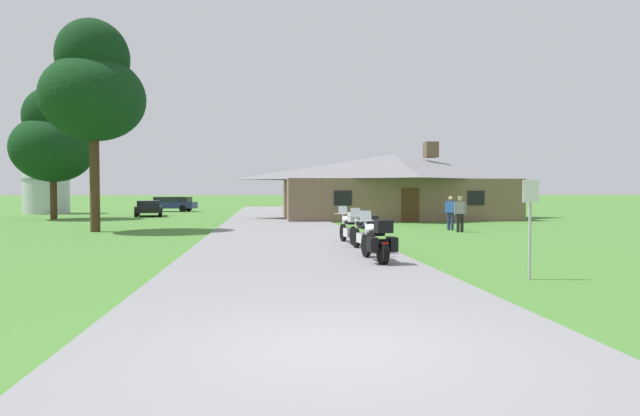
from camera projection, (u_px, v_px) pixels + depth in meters
ground_plane at (281, 229)px, 25.93m from camera, size 500.00×500.00×0.00m
asphalt_driveway at (282, 231)px, 23.94m from camera, size 6.40×80.00×0.06m
motorcycle_white_nearest_to_camera at (377, 241)px, 13.37m from camera, size 0.84×2.08×1.30m
motorcycle_black_second_in_row at (364, 233)px, 15.90m from camera, size 0.71×2.08×1.30m
motorcycle_white_farthest_in_row at (350, 228)px, 18.06m from camera, size 0.71×2.08×1.30m
stone_lodge at (393, 186)px, 36.19m from camera, size 16.08×9.15×5.41m
bystander_blue_shirt_near_lodge at (451, 211)px, 25.18m from camera, size 0.46×0.39×1.67m
bystander_gray_shirt_beside_signpost at (460, 212)px, 23.88m from camera, size 0.54×0.30×1.69m
metal_signpost_roadside at (530, 217)px, 10.96m from camera, size 0.36×0.06×2.14m
tree_left_near at (93, 87)px, 23.91m from camera, size 4.70×4.70×9.90m
tree_left_far at (53, 139)px, 34.81m from camera, size 5.33×5.33×8.94m
metal_silo_distant at (46, 174)px, 44.07m from camera, size 3.78×3.78×6.82m
parked_navy_suv_far_left at (172, 203)px, 48.55m from camera, size 4.85×2.60×1.40m
parked_black_sedan_far_left at (149, 208)px, 39.32m from camera, size 2.53×4.45×1.20m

